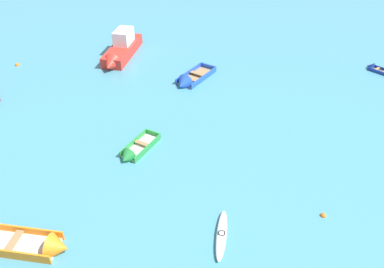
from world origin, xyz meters
TOP-DOWN VIEW (x-y plane):
  - rowboat_green_back_row_center at (-3.23, 16.69)m, footprint 2.09×3.52m
  - motor_launch_red_center at (-8.99, 30.42)m, footprint 2.01×7.20m
  - rowboat_blue_foreground_center at (-1.74, 26.57)m, footprint 3.13×4.73m
  - rowboat_orange_far_right at (-5.26, 9.06)m, footprint 4.57×1.65m
  - rowboat_deep_blue_distant_center at (14.01, 32.19)m, footprint 2.77×2.30m
  - kayak_white_outer_right at (3.07, 11.48)m, footprint 0.66×3.15m
  - mooring_buoy_between_boats_left at (8.10, 13.85)m, footprint 0.32×0.32m
  - mooring_buoy_near_foreground at (-17.65, 26.89)m, footprint 0.43×0.43m

SIDE VIEW (x-z plane):
  - mooring_buoy_between_boats_left at x=8.10m, z-range -0.16..0.16m
  - mooring_buoy_near_foreground at x=-17.65m, z-range -0.21..0.21m
  - rowboat_deep_blue_distant_center at x=14.01m, z-range -0.29..0.54m
  - kayak_white_outer_right at x=3.07m, z-range -0.01..0.29m
  - rowboat_green_back_row_center at x=-3.23m, z-range -0.36..0.73m
  - rowboat_blue_foreground_center at x=-1.74m, z-range -0.53..0.95m
  - rowboat_orange_far_right at x=-5.26m, z-range -0.42..0.91m
  - motor_launch_red_center at x=-8.99m, z-range -0.53..2.01m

